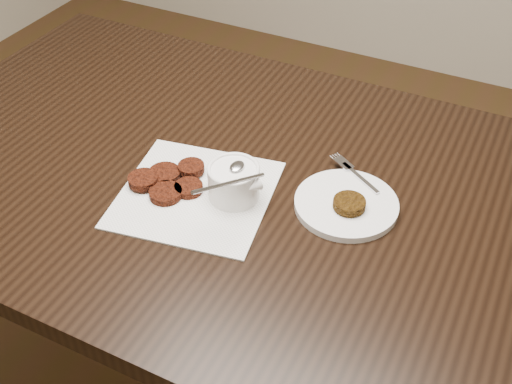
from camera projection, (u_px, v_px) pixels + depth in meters
table at (224, 299)px, 1.44m from camera, size 1.33×0.85×0.75m
napkin at (196, 194)px, 1.14m from camera, size 0.31×0.31×0.00m
sauce_ramekin at (233, 167)px, 1.09m from camera, size 0.13×0.13×0.13m
patty_cluster at (172, 183)px, 1.15m from camera, size 0.25×0.25×0.02m
plate_with_patty at (347, 201)px, 1.11m from camera, size 0.25×0.25×0.03m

